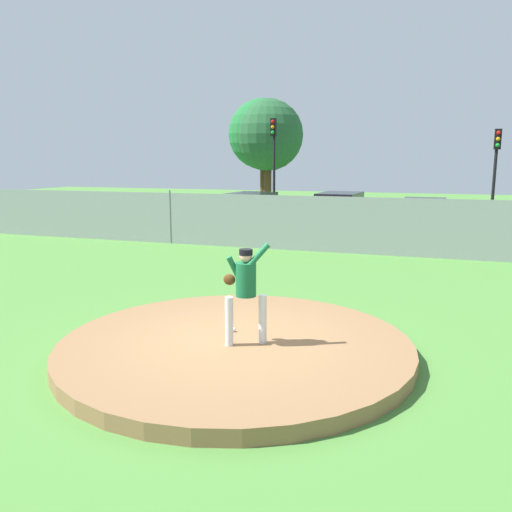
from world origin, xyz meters
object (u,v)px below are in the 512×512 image
Objects in this scene: pitcher_youth at (245,286)px; traffic_light_far at (496,161)px; parked_car_red at (339,215)px; traffic_light_near at (274,152)px; traffic_cone_orange at (161,217)px; parked_car_silver at (250,212)px; parked_car_teal at (423,220)px; baseball at (234,330)px.

traffic_light_far reaches higher than pitcher_youth.
traffic_light_near reaches higher than parked_car_red.
traffic_light_near is (5.26, 2.68, 3.33)m from traffic_cone_orange.
traffic_light_near is 1.17× the size of traffic_light_far.
parked_car_red is at bearing -5.33° from parked_car_silver.
parked_car_red is 0.85× the size of traffic_light_near.
parked_car_teal is 5.62m from traffic_light_far.
parked_car_red reaches higher than parked_car_teal.
traffic_light_far reaches higher than baseball.
traffic_light_far is at bearing 72.44° from baseball.
traffic_light_far is at bearing 8.44° from traffic_cone_orange.
traffic_light_near reaches higher than traffic_cone_orange.
traffic_light_near reaches higher than parked_car_teal.
parked_car_teal is (3.42, -0.19, -0.07)m from parked_car_red.
traffic_light_far reaches higher than parked_car_red.
pitcher_youth is 22.27× the size of baseball.
traffic_cone_orange is at bearing 166.68° from parked_car_silver.
traffic_cone_orange is (-10.55, 16.19, -0.93)m from pitcher_youth.
pitcher_youth is at bearing -70.84° from parked_car_silver.
pitcher_youth is 19.74m from traffic_light_near.
traffic_light_far is at bearing 55.22° from parked_car_teal.
parked_car_red is at bearing -45.53° from traffic_light_near.
parked_car_silver is 11.34m from traffic_light_far.
traffic_cone_orange is (-12.94, 1.85, -0.52)m from parked_car_teal.
traffic_light_near reaches higher than parked_car_silver.
parked_car_silver is 7.60m from parked_car_teal.
baseball is at bearing 128.98° from pitcher_youth.
traffic_light_near is (-7.68, 4.53, 2.80)m from parked_car_teal.
pitcher_youth is 0.34× the size of parked_car_silver.
baseball is at bearing -107.56° from traffic_light_far.
pitcher_youth is 15.80m from parked_car_silver.
traffic_light_near is at bearing 178.22° from traffic_light_far.
traffic_cone_orange is (-10.15, 15.69, -0.01)m from baseball.
baseball is at bearing -75.11° from traffic_light_near.
parked_car_teal is 1.06× the size of traffic_light_far.
parked_car_teal is 8.75× the size of traffic_cone_orange.
parked_car_red is at bearing -9.88° from traffic_cone_orange.
parked_car_teal is (2.40, 14.34, -0.40)m from pitcher_youth.
pitcher_youth is 14.54m from parked_car_teal.
parked_car_silver is 4.83m from traffic_light_near.
traffic_light_far is (10.50, 3.62, 2.30)m from parked_car_silver.
traffic_light_near is (-4.89, 18.38, 3.32)m from baseball.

